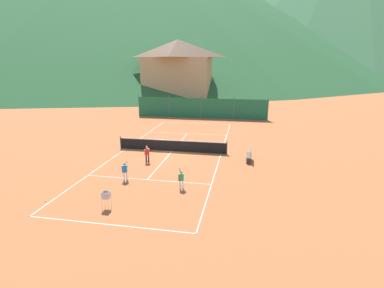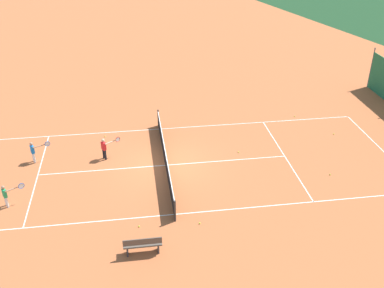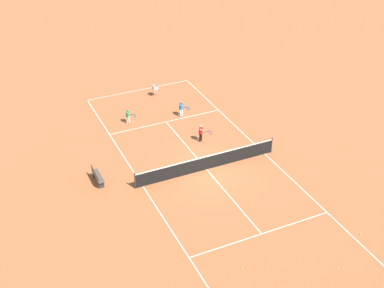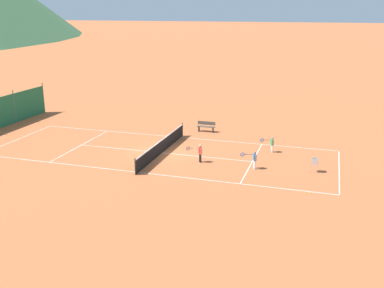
{
  "view_description": "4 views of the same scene",
  "coord_description": "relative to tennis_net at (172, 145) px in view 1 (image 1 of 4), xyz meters",
  "views": [
    {
      "loc": [
        6.04,
        -23.26,
        7.25
      ],
      "look_at": [
        1.87,
        -0.94,
        0.97
      ],
      "focal_mm": 28.0,
      "sensor_mm": 36.0,
      "label": 1
    },
    {
      "loc": [
        19.67,
        -1.46,
        12.35
      ],
      "look_at": [
        -0.84,
        1.51,
        0.67
      ],
      "focal_mm": 42.0,
      "sensor_mm": 36.0,
      "label": 2
    },
    {
      "loc": [
        11.97,
        23.72,
        18.42
      ],
      "look_at": [
        0.09,
        -1.91,
        0.75
      ],
      "focal_mm": 50.0,
      "sensor_mm": 36.0,
      "label": 3
    },
    {
      "loc": [
        -28.05,
        -10.88,
        9.79
      ],
      "look_at": [
        0.2,
        -2.14,
        0.78
      ],
      "focal_mm": 42.0,
      "sensor_mm": 36.0,
      "label": 4
    }
  ],
  "objects": [
    {
      "name": "tennis_ball_service_box",
      "position": [
        2.1,
        8.05,
        -0.47
      ],
      "size": [
        0.07,
        0.07,
        0.07
      ],
      "primitive_type": "sphere",
      "color": "#CCE033",
      "rests_on": "ground"
    },
    {
      "name": "tennis_net",
      "position": [
        0.0,
        0.0,
        0.0
      ],
      "size": [
        9.18,
        0.08,
        1.06
      ],
      "color": "#2D2D2D",
      "rests_on": "ground"
    },
    {
      "name": "mountain_east_ridge",
      "position": [
        -71.91,
        168.06,
        41.13
      ],
      "size": [
        313.01,
        313.01,
        83.26
      ],
      "primitive_type": "cone",
      "color": "#28562D",
      "rests_on": "ground"
    },
    {
      "name": "windscreen_fence_far",
      "position": [
        -0.0,
        15.5,
        0.81
      ],
      "size": [
        17.28,
        0.08,
        2.9
      ],
      "color": "#236B42",
      "rests_on": "ground"
    },
    {
      "name": "tennis_ball_far_corner",
      "position": [
        -4.54,
        8.57,
        -0.47
      ],
      "size": [
        0.07,
        0.07,
        0.07
      ],
      "primitive_type": "sphere",
      "color": "#CCE033",
      "rests_on": "ground"
    },
    {
      "name": "player_near_service",
      "position": [
        2.41,
        -7.3,
        0.15
      ],
      "size": [
        0.47,
        0.96,
        1.11
      ],
      "color": "white",
      "rests_on": "ground"
    },
    {
      "name": "ground_plane",
      "position": [
        0.0,
        0.0,
        -0.5
      ],
      "size": [
        600.0,
        600.0,
        0.0
      ],
      "primitive_type": "plane",
      "color": "#B25B33"
    },
    {
      "name": "tennis_ball_near_corner",
      "position": [
        -3.56,
        -3.18,
        -0.47
      ],
      "size": [
        0.07,
        0.07,
        0.07
      ],
      "primitive_type": "sphere",
      "color": "#CCE033",
      "rests_on": "ground"
    },
    {
      "name": "tennis_ball_by_net_right",
      "position": [
        4.89,
        1.01,
        -0.47
      ],
      "size": [
        0.07,
        0.07,
        0.07
      ],
      "primitive_type": "sphere",
      "color": "#CCE033",
      "rests_on": "ground"
    },
    {
      "name": "court_line_markings",
      "position": [
        0.0,
        0.0,
        -0.5
      ],
      "size": [
        8.25,
        23.85,
        0.01
      ],
      "color": "white",
      "rests_on": "ground"
    },
    {
      "name": "alpine_chalet",
      "position": [
        -7.33,
        33.9,
        5.32
      ],
      "size": [
        13.0,
        10.0,
        11.2
      ],
      "color": "tan",
      "rests_on": "ground"
    },
    {
      "name": "tennis_ball_alley_left",
      "position": [
        4.73,
        -1.56,
        -0.47
      ],
      "size": [
        0.07,
        0.07,
        0.07
      ],
      "primitive_type": "sphere",
      "color": "#CCE033",
      "rests_on": "ground"
    },
    {
      "name": "tennis_ball_alley_right",
      "position": [
        -1.96,
        10.02,
        -0.47
      ],
      "size": [
        0.07,
        0.07,
        0.07
      ],
      "primitive_type": "sphere",
      "color": "#CCE033",
      "rests_on": "ground"
    },
    {
      "name": "player_far_service",
      "position": [
        -1.12,
        -3.07,
        0.21
      ],
      "size": [
        0.55,
        1.01,
        1.21
      ],
      "color": "black",
      "rests_on": "ground"
    },
    {
      "name": "mountain_west_ridge",
      "position": [
        1.55,
        200.65,
        32.07
      ],
      "size": [
        228.95,
        228.95,
        65.13
      ],
      "primitive_type": "cone",
      "color": "#336038",
      "rests_on": "ground"
    },
    {
      "name": "player_far_baseline",
      "position": [
        -1.32,
        -6.7,
        0.19
      ],
      "size": [
        0.42,
        1.02,
        1.17
      ],
      "color": "white",
      "rests_on": "ground"
    },
    {
      "name": "ball_hopper",
      "position": [
        -0.79,
        -10.4,
        0.16
      ],
      "size": [
        0.36,
        0.36,
        0.89
      ],
      "color": "#B7B7BC",
      "rests_on": "ground"
    },
    {
      "name": "tennis_ball_by_net_left",
      "position": [
        -0.72,
        4.03,
        -0.47
      ],
      "size": [
        0.07,
        0.07,
        0.07
      ],
      "primitive_type": "sphere",
      "color": "#CCE033",
      "rests_on": "ground"
    },
    {
      "name": "tennis_ball_mid_court",
      "position": [
        -4.38,
        -10.32,
        -0.47
      ],
      "size": [
        0.07,
        0.07,
        0.07
      ],
      "primitive_type": "sphere",
      "color": "#CCE033",
      "rests_on": "ground"
    },
    {
      "name": "courtside_bench",
      "position": [
        6.34,
        -1.46,
        -0.05
      ],
      "size": [
        0.36,
        1.5,
        0.84
      ],
      "color": "#51473D",
      "rests_on": "ground"
    }
  ]
}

